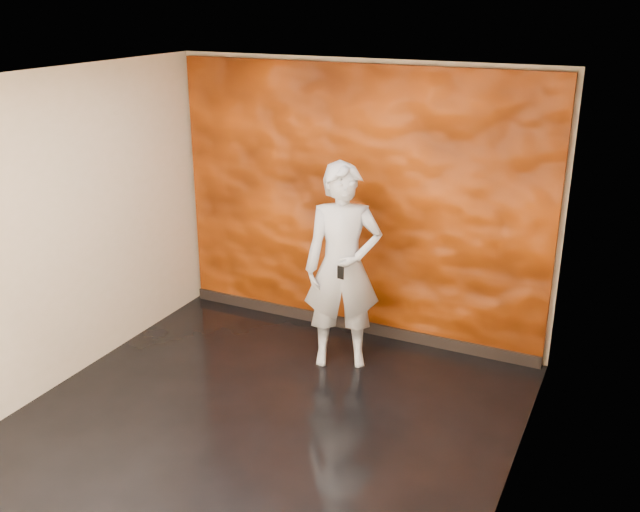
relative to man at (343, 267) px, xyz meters
The scene contains 5 objects.
room 1.32m from the man, 97.73° to the right, with size 4.02×4.02×2.81m.
feature_wall 0.84m from the man, 103.07° to the left, with size 3.90×0.06×2.75m, color #C44607.
baseboard 1.16m from the man, 103.81° to the left, with size 3.90×0.04×0.12m, color black.
man is the anchor object (origin of this frame).
phone 0.31m from the man, 70.03° to the right, with size 0.06×0.01×0.12m, color black.
Camera 1 is at (2.64, -4.42, 3.37)m, focal length 40.00 mm.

